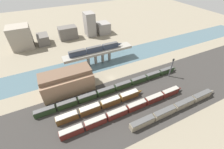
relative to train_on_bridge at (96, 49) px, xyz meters
The scene contains 16 objects.
ground_plane 23.98m from the train_on_bridge, 84.95° to the right, with size 400.00×400.00×0.00m, color gray.
railbed_yard 46.29m from the train_on_bridge, 87.66° to the right, with size 280.00×42.00×0.01m, color #33302D.
river_water 12.17m from the train_on_bridge, ahead, with size 320.00×22.58×0.01m, color #47606B.
bridge 4.17m from the train_on_bridge, ahead, with size 51.91×7.78×10.06m.
train_on_bridge is the anchor object (origin of this frame).
train_yard_near 63.99m from the train_on_bridge, 70.11° to the right, with size 57.64×2.95×3.95m.
train_yard_mid 50.53m from the train_on_bridge, 91.70° to the right, with size 72.29×2.86×4.06m.
train_yard_far 44.19m from the train_on_bridge, 107.14° to the right, with size 49.81×3.15×3.93m.
train_yard_outer 33.96m from the train_on_bridge, 90.07° to the right, with size 94.01×2.68×3.74m.
warehouse_building 33.00m from the train_on_bridge, 143.22° to the right, with size 29.34×14.35×13.55m.
signal_tower 52.63m from the train_on_bridge, 43.53° to the right, with size 1.00×0.82×13.75m.
city_block_far_left 71.16m from the train_on_bridge, 133.84° to the left, with size 17.23×15.23×19.23m, color gray.
city_block_left 61.44m from the train_on_bridge, 122.14° to the left, with size 9.73×14.56×8.49m, color #605B56.
city_block_center 54.19m from the train_on_bridge, 99.89° to the left, with size 16.92×10.56×11.46m, color #605B56.
city_block_right 52.25m from the train_on_bridge, 76.02° to the left, with size 9.06×12.03×22.38m, color gray.
city_block_far_right 57.30m from the train_on_bridge, 62.27° to the left, with size 12.61×13.08×10.89m, color gray.
Camera 1 is at (-32.85, -69.75, 64.01)m, focal length 24.00 mm.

